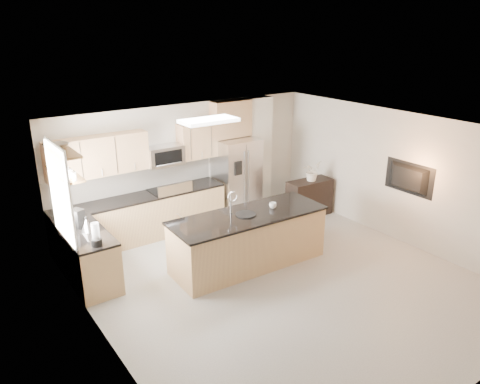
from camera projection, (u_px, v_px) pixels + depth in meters
floor at (281, 281)px, 8.02m from camera, size 6.50×6.50×0.00m
ceiling at (286, 132)px, 7.13m from camera, size 6.00×6.50×0.02m
wall_back at (186, 164)px, 10.08m from camera, size 6.00×0.02×2.60m
wall_front at (476, 303)px, 5.07m from camera, size 6.00×0.02×2.60m
wall_left at (102, 261)px, 5.96m from camera, size 0.02×6.50×2.60m
wall_right at (400, 178)px, 9.19m from camera, size 0.02×6.50×2.60m
back_counter at (142, 217)px, 9.46m from camera, size 3.55×0.66×1.44m
left_counter at (88, 257)px, 7.85m from camera, size 0.66×1.50×0.92m
range at (170, 210)px, 9.78m from camera, size 0.76×0.64×1.14m
upper_cabinets at (130, 151)px, 9.07m from camera, size 3.50×0.33×0.75m
microwave at (164, 156)px, 9.49m from camera, size 0.76×0.40×0.40m
refrigerator at (236, 178)px, 10.50m from camera, size 0.92×0.78×1.78m
partition_column at (258, 153)px, 10.95m from camera, size 0.60×0.30×2.60m
window at (60, 194)px, 7.28m from camera, size 0.04×1.15×1.65m
shelf_lower at (64, 173)px, 7.32m from camera, size 0.30×1.20×0.04m
shelf_upper at (61, 150)px, 7.20m from camera, size 0.30×1.20×0.04m
ceiling_fixture at (209, 120)px, 8.17m from camera, size 1.00×0.50×0.06m
island at (248, 239)px, 8.41m from camera, size 2.89×1.12×1.41m
credenza at (309, 198)px, 10.63m from camera, size 1.07×0.48×0.84m
cup at (273, 205)px, 8.50m from camera, size 0.18×0.18×0.11m
platter at (246, 214)px, 8.21m from camera, size 0.46×0.46×0.02m
blender at (96, 236)px, 7.18m from camera, size 0.16×0.16×0.38m
kettle at (87, 225)px, 7.70m from camera, size 0.20×0.20×0.26m
coffee_maker at (78, 219)px, 7.83m from camera, size 0.24×0.26×0.32m
bowl at (59, 145)px, 7.26m from camera, size 0.43×0.43×0.09m
flower_vase at (312, 166)px, 10.37m from camera, size 0.74×0.68×0.68m
television at (406, 179)px, 8.97m from camera, size 0.14×1.08×0.62m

